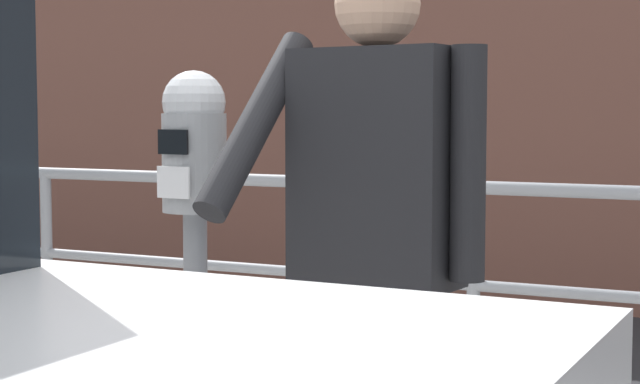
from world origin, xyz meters
The scene contains 4 objects.
parking_meter centered at (-0.27, 0.43, 1.20)m, with size 0.19×0.20×1.42m.
pedestrian_at_meter centered at (0.31, 0.41, 1.12)m, with size 0.66×0.52×1.69m.
background_railing centered at (0.00, 2.27, 0.87)m, with size 24.06×0.06×0.99m.
backdrop_wall centered at (0.00, 5.57, 1.38)m, with size 32.00×0.50×2.76m, color brown.
Camera 1 is at (1.37, -2.11, 1.45)m, focal length 58.32 mm.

